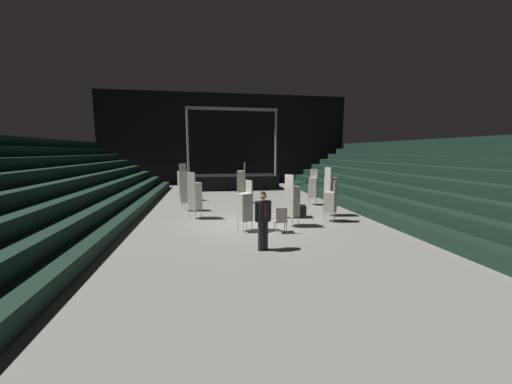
# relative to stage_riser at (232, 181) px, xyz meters

# --- Properties ---
(ground_plane) EXTENTS (22.00, 30.00, 0.10)m
(ground_plane) POSITION_rel_stage_riser_xyz_m (0.00, -11.34, -0.68)
(ground_plane) COLOR gray
(arena_end_wall) EXTENTS (22.00, 0.30, 8.00)m
(arena_end_wall) POSITION_rel_stage_riser_xyz_m (0.00, 3.66, 3.37)
(arena_end_wall) COLOR black
(arena_end_wall) RESTS_ON ground_plane
(bleacher_bank_left) EXTENTS (6.00, 24.00, 3.60)m
(bleacher_bank_left) POSITION_rel_stage_riser_xyz_m (-8.00, -10.34, 1.17)
(bleacher_bank_left) COLOR black
(bleacher_bank_left) RESTS_ON ground_plane
(bleacher_bank_right) EXTENTS (6.00, 24.00, 3.60)m
(bleacher_bank_right) POSITION_rel_stage_riser_xyz_m (8.00, -10.34, 1.17)
(bleacher_bank_right) COLOR black
(bleacher_bank_right) RESTS_ON ground_plane
(stage_riser) EXTENTS (7.01, 2.95, 6.08)m
(stage_riser) POSITION_rel_stage_riser_xyz_m (0.00, 0.00, 0.00)
(stage_riser) COLOR black
(stage_riser) RESTS_ON ground_plane
(man_with_tie) EXTENTS (0.56, 0.36, 1.77)m
(man_with_tie) POSITION_rel_stage_riser_xyz_m (-0.37, -14.60, 0.37)
(man_with_tie) COLOR black
(man_with_tie) RESTS_ON ground_plane
(chair_stack_front_left) EXTENTS (0.57, 0.57, 2.22)m
(chair_stack_front_left) POSITION_rel_stage_riser_xyz_m (-3.42, -5.13, 0.48)
(chair_stack_front_left) COLOR #B2B5BA
(chair_stack_front_left) RESTS_ON ground_plane
(chair_stack_front_right) EXTENTS (0.58, 0.58, 1.88)m
(chair_stack_front_right) POSITION_rel_stage_riser_xyz_m (-0.62, -12.47, 0.31)
(chair_stack_front_right) COLOR #B2B5BA
(chair_stack_front_right) RESTS_ON ground_plane
(chair_stack_mid_left) EXTENTS (0.62, 0.62, 1.71)m
(chair_stack_mid_left) POSITION_rel_stage_riser_xyz_m (3.10, -11.56, 0.22)
(chair_stack_mid_left) COLOR #B2B5BA
(chair_stack_mid_left) RESTS_ON ground_plane
(chair_stack_mid_right) EXTENTS (0.61, 0.61, 2.05)m
(chair_stack_mid_right) POSITION_rel_stage_riser_xyz_m (1.29, -12.06, 0.39)
(chair_stack_mid_right) COLOR #B2B5BA
(chair_stack_mid_right) RESTS_ON ground_plane
(chair_stack_mid_centre) EXTENTS (0.53, 0.53, 2.31)m
(chair_stack_mid_centre) POSITION_rel_stage_riser_xyz_m (-0.03, -6.55, 0.52)
(chair_stack_mid_centre) COLOR #B2B5BA
(chair_stack_mid_centre) RESTS_ON ground_plane
(chair_stack_rear_left) EXTENTS (0.62, 0.62, 2.05)m
(chair_stack_rear_left) POSITION_rel_stage_riser_xyz_m (-2.50, -10.06, 0.39)
(chair_stack_rear_left) COLOR #B2B5BA
(chair_stack_rear_left) RESTS_ON ground_plane
(chair_stack_rear_right) EXTENTS (0.54, 0.54, 2.22)m
(chair_stack_rear_right) POSITION_rel_stage_riser_xyz_m (3.57, -10.53, 0.48)
(chair_stack_rear_right) COLOR #B2B5BA
(chair_stack_rear_right) RESTS_ON ground_plane
(chair_stack_rear_centre) EXTENTS (0.60, 0.60, 1.96)m
(chair_stack_rear_centre) POSITION_rel_stage_riser_xyz_m (3.77, -7.82, 0.35)
(chair_stack_rear_centre) COLOR #B2B5BA
(chair_stack_rear_centre) RESTS_ON ground_plane
(chair_stack_aisle_left) EXTENTS (0.55, 0.55, 1.96)m
(chair_stack_aisle_left) POSITION_rel_stage_riser_xyz_m (-2.97, -8.28, 0.35)
(chair_stack_aisle_left) COLOR #B2B5BA
(chair_stack_aisle_left) RESTS_ON ground_plane
(equipment_road_case) EXTENTS (1.02, 0.80, 0.53)m
(equipment_road_case) POSITION_rel_stage_riser_xyz_m (1.93, -10.56, -0.37)
(equipment_road_case) COLOR black
(equipment_road_case) RESTS_ON ground_plane
(loose_chair_near_man) EXTENTS (0.47, 0.47, 0.95)m
(loose_chair_near_man) POSITION_rel_stage_riser_xyz_m (0.62, -12.92, -0.10)
(loose_chair_near_man) COLOR #B2B5BA
(loose_chair_near_man) RESTS_ON ground_plane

